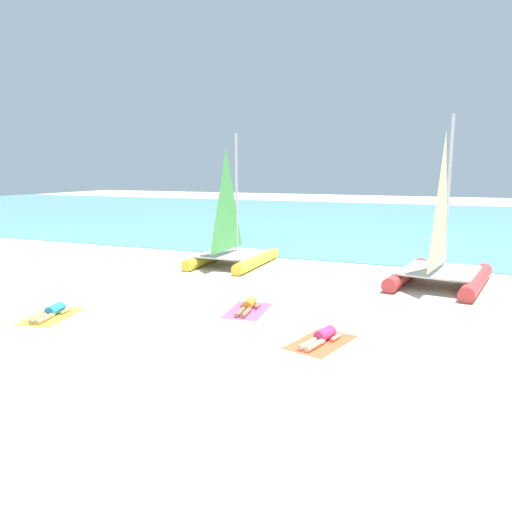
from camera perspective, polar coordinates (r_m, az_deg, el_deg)
The scene contains 10 objects.
ground_plane at distance 22.01m, azimuth 4.99°, elevation -1.01°, with size 120.00×120.00×0.00m, color beige.
ocean_water at distance 42.52m, azimuth 13.81°, elevation 4.10°, with size 120.00×40.00×0.05m, color #5BB2C1.
sailboat_yellow at distance 21.72m, azimuth -2.82°, elevation 1.14°, with size 2.86×4.41×5.70m.
sailboat_red at distance 19.09m, azimuth 20.52°, elevation -0.53°, with size 3.64×5.08×6.12m.
towel_left at distance 15.50m, azimuth -22.52°, elevation -6.44°, with size 1.10×1.90×0.01m, color yellow.
sunbather_left at distance 15.52m, azimuth -22.42°, elevation -5.94°, with size 0.73×1.56×0.30m.
towel_middle at distance 14.91m, azimuth -0.99°, elevation -6.30°, with size 1.10×1.90×0.01m, color #D84C99.
sunbather_middle at distance 14.93m, azimuth -0.92°, elevation -5.77°, with size 0.62×1.57×0.30m.
towel_right at distance 12.39m, azimuth 7.48°, elevation -9.82°, with size 1.10×1.90×0.01m, color #EA5933.
sunbather_right at distance 12.41m, azimuth 7.65°, elevation -9.19°, with size 0.75×1.56×0.30m.
Camera 1 is at (6.56, -10.59, 4.19)m, focal length 34.69 mm.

